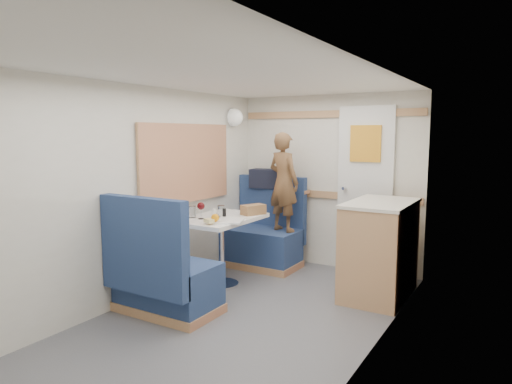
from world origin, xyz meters
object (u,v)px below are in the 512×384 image
Objects in this scene: person at (283,182)px; beer_glass at (248,211)px; tray at (230,220)px; pepper_grinder at (224,213)px; bench_far at (263,240)px; orange_fruit at (215,218)px; wine_glass at (201,207)px; galley_counter at (379,248)px; bread_loaf at (253,210)px; dome_light at (234,117)px; bench_near at (163,280)px; tumbler_left at (193,212)px; duffel_bag at (270,179)px; salt_grinder at (214,213)px; cheese_block at (209,221)px; tumbler_right at (221,211)px; dinette_table at (221,232)px.

beer_glass is (-0.08, -0.63, -0.25)m from person.
person is at bearing 86.65° from tray.
pepper_grinder reaches higher than beer_glass.
bench_far is 1.28m from orange_fruit.
person is 1.12m from wine_glass.
galley_counter is 1.32m from bread_loaf.
beer_glass is at bearing -46.99° from dome_light.
beer_glass is (0.19, 1.09, 0.46)m from bench_near.
dome_light is at bearing 99.23° from tumbler_left.
salt_grinder is (0.01, -1.17, -0.25)m from duffel_bag.
orange_fruit is 0.29m from pepper_grinder.
tumbler_right is at bearing 109.32° from cheese_block.
tumbler_left is 0.32m from pepper_grinder.
dome_light is 0.22× the size of galley_counter.
orange_fruit is (0.16, -0.31, 0.21)m from dinette_table.
dinette_table is at bearing 62.24° from wine_glass.
cheese_block is at bearing -38.13° from wine_glass.
tumbler_left is 0.28m from tumbler_right.
beer_glass is (0.06, 0.60, 0.01)m from cheese_block.
duffel_bag is 4.05× the size of tumbler_right.
dome_light is (-0.39, 1.71, 1.45)m from bench_near.
duffel_bag is at bearing -23.96° from person.
tumbler_left is (-0.50, -1.02, -0.23)m from person.
bread_loaf is (0.21, 0.29, -0.01)m from tumbler_right.
wine_glass is (-1.57, -0.74, 0.38)m from galley_counter.
bench_near is 11.66× the size of beer_glass.
dome_light reaches higher than bread_loaf.
pepper_grinder is at bearing 92.85° from person.
person is 3.44× the size of tray.
bench_near is 12.00× the size of salt_grinder.
bench_far is 10.47× the size of cheese_block.
tumbler_right reaches higher than tray.
tumbler_left is (-1.69, -0.71, 0.31)m from galley_counter.
person is (-1.20, 0.31, 0.55)m from galley_counter.
person is at bearing -47.71° from duffel_bag.
dome_light is 1.42m from tumbler_left.
tumbler_right is at bearing -131.07° from beer_glass.
person is 12.85× the size of salt_grinder.
tumbler_right is at bearing -126.23° from bread_loaf.
bread_loaf is (0.44, 0.46, -0.01)m from tumbler_left.
cheese_block is at bearing -30.21° from tumbler_left.
beer_glass is 0.28m from pepper_grinder.
bench_near is 0.68m from cheese_block.
dinette_table is 0.88× the size of bench_far.
person is at bearing 0.51° from dome_light.
bench_far is 1.14× the size of galley_counter.
dome_light reaches higher than tumbler_left.
bench_near is 10.85× the size of pepper_grinder.
galley_counter is 2.82× the size of tray.
dinette_table is 7.86× the size of tumbler_right.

